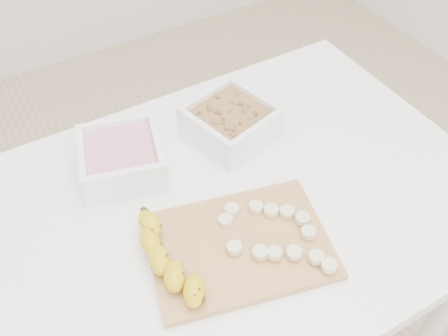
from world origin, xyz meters
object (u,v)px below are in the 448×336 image
banana (168,259)px  bowl_yogurt (122,158)px  bowl_granola (231,122)px  cutting_board (239,246)px  table (231,229)px

banana → bowl_yogurt: bearing=94.3°
bowl_granola → cutting_board: 0.29m
table → banana: bearing=-154.7°
cutting_board → banana: 0.13m
bowl_granola → bowl_yogurt: bearing=175.8°
bowl_granola → banana: bearing=-137.7°
bowl_yogurt → cutting_board: bowl_yogurt is taller
banana → bowl_granola: bearing=51.4°
table → banana: banana is taller
table → cutting_board: 0.15m
cutting_board → banana: bearing=170.0°
bowl_yogurt → bowl_granola: size_ratio=0.99×
table → bowl_granola: bearing=60.3°
table → banana: size_ratio=4.89×
table → cutting_board: (-0.05, -0.10, 0.10)m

